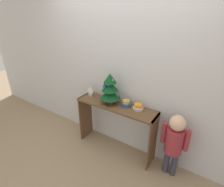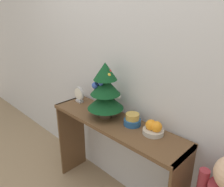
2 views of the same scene
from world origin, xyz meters
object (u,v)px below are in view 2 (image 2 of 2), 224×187
(mini_tree, at_px, (105,90))
(desk_clock, at_px, (79,95))
(singing_bowl, at_px, (132,120))
(fruit_bowl, at_px, (153,128))

(mini_tree, bearing_deg, desk_clock, 175.32)
(singing_bowl, relative_size, desk_clock, 0.87)
(mini_tree, relative_size, fruit_bowl, 3.03)
(singing_bowl, bearing_deg, mini_tree, -168.73)
(mini_tree, bearing_deg, singing_bowl, 11.27)
(fruit_bowl, height_order, desk_clock, desk_clock)
(mini_tree, xyz_separation_m, singing_bowl, (0.25, 0.05, -0.19))
(mini_tree, distance_m, desk_clock, 0.44)
(fruit_bowl, relative_size, desk_clock, 1.00)
(mini_tree, height_order, fruit_bowl, mini_tree)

